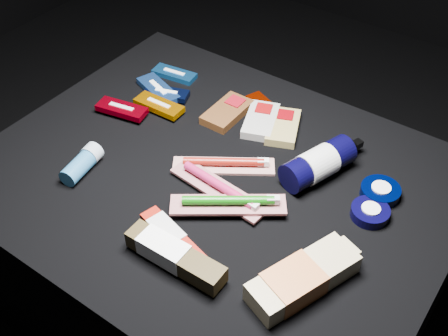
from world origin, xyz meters
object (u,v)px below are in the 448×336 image
Objects in this scene: lotion_bottle at (318,164)px; toothpaste_carton_red at (171,238)px; bodywash_bottle at (301,279)px; deodorant_stick at (82,164)px.

toothpaste_carton_red is at bearing -94.23° from lotion_bottle.
deodorant_stick is (-0.53, -0.01, -0.00)m from bodywash_bottle.
lotion_bottle reaches higher than toothpaste_carton_red.
bodywash_bottle is 2.07× the size of deodorant_stick.
lotion_bottle is 1.25× the size of toothpaste_carton_red.
lotion_bottle is at bearing 133.07° from bodywash_bottle.
bodywash_bottle reaches higher than deodorant_stick.
lotion_bottle is 0.29m from bodywash_bottle.
deodorant_stick is at bearing -158.74° from bodywash_bottle.
lotion_bottle reaches higher than bodywash_bottle.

